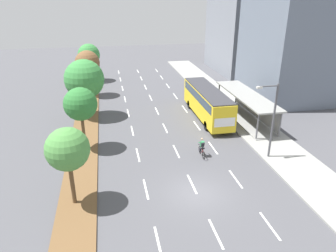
# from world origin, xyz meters

# --- Properties ---
(ground_plane) EXTENTS (140.00, 140.00, 0.00)m
(ground_plane) POSITION_xyz_m (0.00, 0.00, 0.00)
(ground_plane) COLOR #4C4C51
(median_strip) EXTENTS (2.60, 52.00, 0.12)m
(median_strip) POSITION_xyz_m (-8.30, 20.00, 0.06)
(median_strip) COLOR brown
(median_strip) RESTS_ON ground
(sidewalk_right) EXTENTS (4.50, 52.00, 0.15)m
(sidewalk_right) POSITION_xyz_m (9.25, 20.00, 0.07)
(sidewalk_right) COLOR gray
(sidewalk_right) RESTS_ON ground
(lane_divider_left) EXTENTS (0.14, 45.81, 0.01)m
(lane_divider_left) POSITION_xyz_m (-3.50, 17.40, 0.00)
(lane_divider_left) COLOR white
(lane_divider_left) RESTS_ON ground
(lane_divider_center) EXTENTS (0.14, 45.81, 0.01)m
(lane_divider_center) POSITION_xyz_m (0.00, 17.40, 0.00)
(lane_divider_center) COLOR white
(lane_divider_center) RESTS_ON ground
(lane_divider_right) EXTENTS (0.14, 45.81, 0.01)m
(lane_divider_right) POSITION_xyz_m (3.50, 17.40, 0.00)
(lane_divider_right) COLOR white
(lane_divider_right) RESTS_ON ground
(bus_shelter) EXTENTS (2.90, 11.68, 2.86)m
(bus_shelter) POSITION_xyz_m (9.53, 12.60, 1.87)
(bus_shelter) COLOR gray
(bus_shelter) RESTS_ON sidewalk_right
(bus) EXTENTS (2.54, 11.29, 3.37)m
(bus) POSITION_xyz_m (5.25, 14.15, 2.07)
(bus) COLOR yellow
(bus) RESTS_ON ground
(cyclist) EXTENTS (0.46, 1.82, 1.71)m
(cyclist) POSITION_xyz_m (2.00, 5.28, 0.79)
(cyclist) COLOR black
(cyclist) RESTS_ON ground
(median_tree_nearest) EXTENTS (2.83, 2.83, 5.46)m
(median_tree_nearest) POSITION_xyz_m (-8.47, 0.46, 4.14)
(median_tree_nearest) COLOR brown
(median_tree_nearest) RESTS_ON median_strip
(median_tree_second) EXTENTS (2.93, 2.93, 5.71)m
(median_tree_second) POSITION_xyz_m (-8.12, 8.71, 4.34)
(median_tree_second) COLOR brown
(median_tree_second) RESTS_ON median_strip
(median_tree_third) EXTENTS (4.38, 4.38, 6.55)m
(median_tree_third) POSITION_xyz_m (-8.15, 16.96, 4.48)
(median_tree_third) COLOR brown
(median_tree_third) RESTS_ON median_strip
(median_tree_fourth) EXTENTS (3.29, 3.29, 6.17)m
(median_tree_fourth) POSITION_xyz_m (-8.11, 25.21, 4.62)
(median_tree_fourth) COLOR brown
(median_tree_fourth) RESTS_ON median_strip
(median_tree_fifth) EXTENTS (3.44, 3.44, 5.86)m
(median_tree_fifth) POSITION_xyz_m (-8.22, 33.46, 4.25)
(median_tree_fifth) COLOR brown
(median_tree_fifth) RESTS_ON median_strip
(streetlight) EXTENTS (1.91, 0.24, 6.50)m
(streetlight) POSITION_xyz_m (7.42, 3.85, 3.89)
(streetlight) COLOR #4C4C51
(streetlight) RESTS_ON sidewalk_right
(building_mid_right) EXTENTS (7.49, 14.50, 15.13)m
(building_mid_right) POSITION_xyz_m (17.82, 36.09, 7.57)
(building_mid_right) COLOR gray
(building_mid_right) RESTS_ON ground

